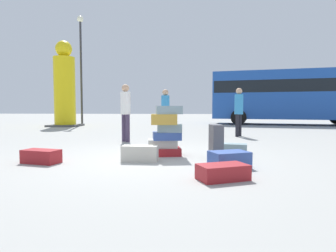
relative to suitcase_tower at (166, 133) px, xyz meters
The scene contains 15 objects.
ground_plane 0.67m from the suitcase_tower, 125.90° to the right, with size 80.00×80.00×0.00m, color #9E9E99.
suitcase_tower is the anchor object (origin of this frame).
suitcase_cream_foreground_far 0.88m from the suitcase_tower, 121.70° to the right, with size 0.67×0.29×0.30m, color beige.
suitcase_slate_behind_tower 1.59m from the suitcase_tower, 14.43° to the left, with size 0.52×0.31×0.22m, color gray.
suitcase_charcoal_white_trunk 1.07m from the suitcase_tower, 14.17° to the right, with size 0.21×0.41×0.68m, color #4C4C51.
suitcase_navy_left_side 1.67m from the suitcase_tower, 43.84° to the right, with size 0.63×0.42×0.28m, color #334F99.
suitcase_maroon_right_side 1.74m from the suitcase_tower, 96.71° to the left, with size 0.61×0.33×0.16m, color maroon.
suitcase_maroon_upright_blue 2.46m from the suitcase_tower, 155.74° to the right, with size 0.67×0.34×0.25m, color maroon.
suitcase_maroon_foreground_near 2.24m from the suitcase_tower, 63.58° to the right, with size 0.69×0.39×0.22m, color maroon.
person_bearded_onlooker 2.83m from the suitcase_tower, 120.49° to the left, with size 0.30×0.30×1.70m.
person_tourist_with_camera 4.49m from the suitcase_tower, 95.23° to the left, with size 0.30×0.34×1.68m.
person_passerby_in_red 4.85m from the suitcase_tower, 62.84° to the left, with size 0.30×0.30×1.70m.
yellow_dummy_statue 11.24m from the suitcase_tower, 124.46° to the left, with size 1.56×1.56×4.59m.
parked_bus 13.39m from the suitcase_tower, 61.57° to the left, with size 9.12×4.30×3.15m.
lamp_post 12.59m from the suitcase_tower, 119.19° to the left, with size 0.36×0.36×6.30m.
Camera 1 is at (0.81, -5.69, 1.02)m, focal length 31.03 mm.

